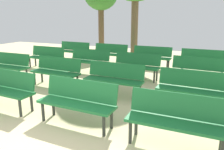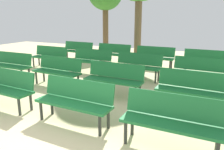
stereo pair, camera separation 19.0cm
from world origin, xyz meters
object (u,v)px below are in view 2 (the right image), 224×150
object	(u,v)px
bench_r3_c1	(113,52)
bench_r3_c2	(154,56)
bench_r2_c2	(138,64)
bench_r3_c0	(77,50)
bench_r0_c3	(172,118)
bench_r1_c0	(11,64)
bench_r0_c1	(6,86)
bench_r0_c2	(75,99)
bench_r1_c1	(58,69)
bench_r2_c1	(91,59)
bench_r2_c3	(200,70)
bench_r1_c2	(114,77)
bench_r2_c0	(50,56)
bench_r3_c3	(206,60)
bench_r1_c3	(192,88)

from	to	relation	value
bench_r3_c1	bench_r3_c2	bearing A→B (deg)	-0.13
bench_r2_c2	bench_r3_c0	bearing A→B (deg)	154.44
bench_r0_c3	bench_r1_c0	size ratio (longest dim) A/B	1.00
bench_r0_c1	bench_r3_c1	distance (m)	5.59
bench_r0_c2	bench_r1_c1	bearing A→B (deg)	137.51
bench_r1_c0	bench_r3_c0	distance (m)	3.74
bench_r2_c1	bench_r2_c3	size ratio (longest dim) A/B	1.00
bench_r3_c0	bench_r1_c2	bearing A→B (deg)	-43.22
bench_r1_c1	bench_r2_c0	xyz separation A→B (m)	(-1.92, 1.86, 0.00)
bench_r0_c2	bench_r1_c0	size ratio (longest dim) A/B	1.01
bench_r2_c3	bench_r3_c3	xyz separation A→B (m)	(0.05, 1.81, 0.00)
bench_r0_c1	bench_r2_c1	bearing A→B (deg)	91.25
bench_r1_c2	bench_r1_c3	bearing A→B (deg)	-1.26
bench_r0_c2	bench_r3_c1	xyz separation A→B (m)	(-1.83, 5.62, 0.00)
bench_r3_c1	bench_r3_c2	world-z (taller)	same
bench_r3_c2	bench_r2_c2	bearing A→B (deg)	-91.29
bench_r1_c2	bench_r3_c1	world-z (taller)	same
bench_r1_c3	bench_r2_c0	size ratio (longest dim) A/B	1.00
bench_r1_c0	bench_r3_c0	xyz separation A→B (m)	(0.19, 3.73, 0.00)
bench_r1_c3	bench_r3_c2	xyz separation A→B (m)	(-1.91, 3.79, 0.00)
bench_r0_c1	bench_r2_c1	distance (m)	3.75
bench_r1_c2	bench_r3_c0	distance (m)	5.37
bench_r3_c1	bench_r3_c2	size ratio (longest dim) A/B	1.01
bench_r0_c1	bench_r3_c3	world-z (taller)	same
bench_r1_c0	bench_r2_c2	world-z (taller)	same
bench_r1_c2	bench_r0_c1	bearing A→B (deg)	-137.48
bench_r0_c2	bench_r2_c2	world-z (taller)	same
bench_r1_c1	bench_r2_c0	world-z (taller)	same
bench_r3_c0	bench_r0_c2	bearing A→B (deg)	-54.11
bench_r2_c0	bench_r3_c0	size ratio (longest dim) A/B	1.00
bench_r1_c1	bench_r1_c3	world-z (taller)	same
bench_r0_c2	bench_r3_c2	xyz separation A→B (m)	(0.10, 5.54, 0.00)
bench_r3_c1	bench_r3_c2	xyz separation A→B (m)	(1.93, -0.07, 0.00)
bench_r2_c2	bench_r1_c3	bearing A→B (deg)	-41.99
bench_r2_c1	bench_r3_c0	world-z (taller)	same
bench_r1_c0	bench_r3_c1	distance (m)	4.28
bench_r2_c0	bench_r3_c2	xyz separation A→B (m)	(3.96, 1.79, 0.00)
bench_r2_c3	bench_r3_c0	xyz separation A→B (m)	(-5.78, 2.00, 0.00)
bench_r1_c0	bench_r1_c2	size ratio (longest dim) A/B	1.00
bench_r0_c2	bench_r0_c3	size ratio (longest dim) A/B	1.01
bench_r0_c2	bench_r1_c0	xyz separation A→B (m)	(-3.95, 1.91, 0.00)
bench_r2_c0	bench_r1_c2	bearing A→B (deg)	-25.27
bench_r2_c0	bench_r3_c1	xyz separation A→B (m)	(2.03, 1.87, 0.00)
bench_r0_c1	bench_r1_c0	distance (m)	2.73
bench_r0_c2	bench_r1_c1	distance (m)	2.71
bench_r2_c2	bench_r3_c2	xyz separation A→B (m)	(0.05, 1.89, 0.00)
bench_r0_c2	bench_r2_c2	xyz separation A→B (m)	(0.05, 3.65, 0.00)
bench_r1_c0	bench_r3_c0	bearing A→B (deg)	87.28
bench_r2_c2	bench_r3_c2	world-z (taller)	same
bench_r0_c2	bench_r2_c1	world-z (taller)	same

